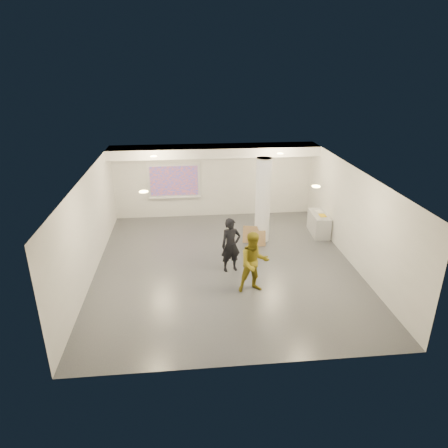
{
  "coord_description": "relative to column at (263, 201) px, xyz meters",
  "views": [
    {
      "loc": [
        -1.17,
        -11.11,
        5.97
      ],
      "look_at": [
        0.0,
        0.4,
        1.25
      ],
      "focal_mm": 32.0,
      "sensor_mm": 36.0,
      "label": 1
    }
  ],
  "objects": [
    {
      "name": "cardboard_front",
      "position": [
        -0.2,
        -0.48,
        -1.23
      ],
      "size": [
        0.5,
        0.16,
        0.55
      ],
      "primitive_type": "cube",
      "rotation": [
        -0.18,
        0.0,
        0.02
      ],
      "color": "olive",
      "rests_on": "floor"
    },
    {
      "name": "downlight_ne",
      "position": [
        0.7,
        0.7,
        1.48
      ],
      "size": [
        0.22,
        0.22,
        0.02
      ],
      "primitive_type": "cylinder",
      "color": "#FFE284",
      "rests_on": "ceiling"
    },
    {
      "name": "soffit_band",
      "position": [
        -1.5,
        2.15,
        1.32
      ],
      "size": [
        8.0,
        1.1,
        0.36
      ],
      "primitive_type": "cube",
      "color": "white",
      "rests_on": "ceiling"
    },
    {
      "name": "downlight_nw",
      "position": [
        -3.7,
        0.7,
        1.48
      ],
      "size": [
        0.22,
        0.22,
        0.02
      ],
      "primitive_type": "cylinder",
      "color": "#FFE284",
      "rests_on": "ceiling"
    },
    {
      "name": "credenza",
      "position": [
        2.22,
        0.36,
        -1.11
      ],
      "size": [
        0.64,
        1.38,
        0.78
      ],
      "primitive_type": "cube",
      "rotation": [
        0.0,
        0.0,
        -0.06
      ],
      "color": "#97999C",
      "rests_on": "floor"
    },
    {
      "name": "downlight_se",
      "position": [
        0.7,
        -3.3,
        1.48
      ],
      "size": [
        0.22,
        0.22,
        0.02
      ],
      "primitive_type": "cylinder",
      "color": "#FFE284",
      "rests_on": "ceiling"
    },
    {
      "name": "ceiling",
      "position": [
        -1.5,
        -1.8,
        1.5
      ],
      "size": [
        8.0,
        9.0,
        0.01
      ],
      "primitive_type": "cube",
      "color": "white",
      "rests_on": "floor"
    },
    {
      "name": "wall_right",
      "position": [
        2.5,
        -1.8,
        0.0
      ],
      "size": [
        0.01,
        9.0,
        3.0
      ],
      "primitive_type": "cube",
      "color": "beige",
      "rests_on": "floor"
    },
    {
      "name": "wall_front",
      "position": [
        -1.5,
        -6.3,
        0.0
      ],
      "size": [
        8.0,
        0.01,
        3.0
      ],
      "primitive_type": "cube",
      "color": "beige",
      "rests_on": "floor"
    },
    {
      "name": "column",
      "position": [
        0.0,
        0.0,
        0.0
      ],
      "size": [
        0.52,
        0.52,
        3.0
      ],
      "primitive_type": "cylinder",
      "color": "white",
      "rests_on": "floor"
    },
    {
      "name": "woman",
      "position": [
        -1.36,
        -2.11,
        -0.66
      ],
      "size": [
        0.69,
        0.53,
        1.68
      ],
      "primitive_type": "imported",
      "rotation": [
        0.0,
        0.0,
        0.23
      ],
      "color": "black",
      "rests_on": "floor"
    },
    {
      "name": "downlight_sw",
      "position": [
        -3.7,
        -3.3,
        1.48
      ],
      "size": [
        0.22,
        0.22,
        0.02
      ],
      "primitive_type": "cylinder",
      "color": "#FFE284",
      "rests_on": "ceiling"
    },
    {
      "name": "floor",
      "position": [
        -1.5,
        -1.8,
        -1.5
      ],
      "size": [
        8.0,
        9.0,
        0.01
      ],
      "primitive_type": "cube",
      "color": "#373A3E",
      "rests_on": "ground"
    },
    {
      "name": "projection_screen",
      "position": [
        -3.1,
        2.65,
        0.03
      ],
      "size": [
        2.1,
        0.13,
        1.42
      ],
      "color": "silver",
      "rests_on": "wall_back"
    },
    {
      "name": "papers_stack",
      "position": [
        2.27,
        0.62,
        -0.71
      ],
      "size": [
        0.25,
        0.31,
        0.02
      ],
      "primitive_type": "cube",
      "rotation": [
        0.0,
        0.0,
        0.13
      ],
      "color": "silver",
      "rests_on": "credenza"
    },
    {
      "name": "postit_pad",
      "position": [
        2.26,
        0.16,
        -0.7
      ],
      "size": [
        0.23,
        0.3,
        0.03
      ],
      "primitive_type": "cube",
      "rotation": [
        0.0,
        0.0,
        -0.02
      ],
      "color": "yellow",
      "rests_on": "credenza"
    },
    {
      "name": "wall_back",
      "position": [
        -1.5,
        2.7,
        0.0
      ],
      "size": [
        8.0,
        0.01,
        3.0
      ],
      "primitive_type": "cube",
      "color": "beige",
      "rests_on": "floor"
    },
    {
      "name": "wall_left",
      "position": [
        -5.5,
        -1.8,
        0.0
      ],
      "size": [
        0.01,
        9.0,
        3.0
      ],
      "primitive_type": "cube",
      "color": "beige",
      "rests_on": "floor"
    },
    {
      "name": "man",
      "position": [
        -0.87,
        -3.35,
        -0.62
      ],
      "size": [
        0.93,
        0.76,
        1.75
      ],
      "primitive_type": "imported",
      "rotation": [
        0.0,
        0.0,
        0.12
      ],
      "color": "olive",
      "rests_on": "floor"
    },
    {
      "name": "cardboard_back",
      "position": [
        -0.42,
        -0.16,
        -1.2
      ],
      "size": [
        0.59,
        0.32,
        0.61
      ],
      "primitive_type": "cube",
      "rotation": [
        -0.24,
        0.0,
        -0.23
      ],
      "color": "olive",
      "rests_on": "floor"
    }
  ]
}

